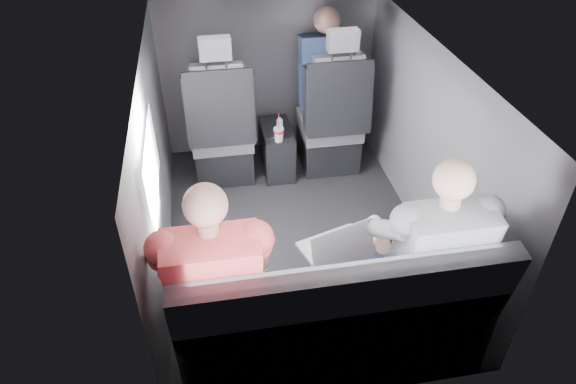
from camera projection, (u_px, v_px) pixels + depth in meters
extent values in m
plane|color=black|center=(296.00, 235.00, 3.74)|extent=(2.60, 2.60, 0.00)
plane|color=#B2B2AD|center=(298.00, 58.00, 2.93)|extent=(2.60, 2.60, 0.00)
cube|color=#56565B|center=(156.00, 171.00, 3.21)|extent=(0.02, 2.60, 1.35)
cube|color=#56565B|center=(428.00, 145.00, 3.46)|extent=(0.02, 2.60, 1.35)
cube|color=#56565B|center=(269.00, 76.00, 4.36)|extent=(1.80, 0.02, 1.35)
cube|color=#56565B|center=(351.00, 311.00, 2.31)|extent=(1.80, 0.02, 1.35)
cube|color=white|center=(152.00, 167.00, 2.84)|extent=(0.02, 0.75, 0.42)
cube|color=black|center=(339.00, 90.00, 3.85)|extent=(0.35, 0.11, 0.59)
cube|color=black|center=(223.00, 157.00, 4.31)|extent=(0.46, 0.48, 0.30)
cube|color=#59595E|center=(222.00, 134.00, 4.16)|extent=(0.48, 0.46, 0.14)
cube|color=#59595E|center=(220.00, 104.00, 3.78)|extent=(0.38, 0.18, 0.61)
cube|color=black|center=(190.00, 110.00, 3.77)|extent=(0.08, 0.21, 0.53)
cube|color=black|center=(249.00, 105.00, 3.83)|extent=(0.08, 0.21, 0.53)
cube|color=black|center=(220.00, 109.00, 3.74)|extent=(0.50, 0.11, 0.58)
cube|color=#59595E|center=(215.00, 48.00, 3.49)|extent=(0.22, 0.10, 0.15)
cube|color=black|center=(328.00, 147.00, 4.44)|extent=(0.46, 0.48, 0.30)
cube|color=#59595E|center=(329.00, 125.00, 4.29)|extent=(0.48, 0.46, 0.14)
cube|color=#59595E|center=(338.00, 95.00, 3.91)|extent=(0.38, 0.18, 0.61)
cube|color=black|center=(310.00, 101.00, 3.90)|extent=(0.08, 0.21, 0.53)
cube|color=black|center=(365.00, 96.00, 3.96)|extent=(0.08, 0.21, 0.53)
cube|color=black|center=(340.00, 100.00, 3.86)|extent=(0.50, 0.11, 0.58)
cube|color=#59595E|center=(343.00, 40.00, 3.61)|extent=(0.22, 0.10, 0.15)
cube|color=black|center=(277.00, 149.00, 4.32)|extent=(0.24, 0.48, 0.40)
cylinder|color=black|center=(273.00, 136.00, 4.09)|extent=(0.09, 0.09, 0.01)
cylinder|color=black|center=(286.00, 135.00, 4.11)|extent=(0.09, 0.09, 0.01)
cube|color=#59595E|center=(331.00, 327.00, 2.80)|extent=(1.60, 0.50, 0.45)
cube|color=#59595E|center=(348.00, 302.00, 2.35)|extent=(1.60, 0.17, 0.47)
cylinder|color=red|center=(279.00, 131.00, 3.98)|extent=(0.08, 0.08, 0.02)
cylinder|color=white|center=(279.00, 129.00, 3.97)|extent=(0.08, 0.08, 0.01)
cylinder|color=red|center=(279.00, 121.00, 3.93)|extent=(0.01, 0.01, 0.13)
cylinder|color=#A9C9E5|center=(280.00, 127.00, 4.09)|extent=(0.05, 0.05, 0.12)
cylinder|color=#A9C9E5|center=(280.00, 119.00, 4.05)|extent=(0.03, 0.03, 0.02)
cube|color=silver|center=(224.00, 260.00, 2.70)|extent=(0.34, 0.27, 0.02)
cube|color=silver|center=(224.00, 260.00, 2.68)|extent=(0.28, 0.16, 0.00)
cube|color=silver|center=(223.00, 249.00, 2.75)|extent=(0.10, 0.06, 0.00)
cube|color=silver|center=(225.00, 263.00, 2.51)|extent=(0.33, 0.10, 0.22)
cube|color=white|center=(225.00, 262.00, 2.52)|extent=(0.29, 0.08, 0.19)
cube|color=#A6A6AB|center=(335.00, 247.00, 2.77)|extent=(0.42, 0.34, 0.02)
cube|color=silver|center=(336.00, 248.00, 2.76)|extent=(0.32, 0.22, 0.00)
cube|color=#A6A6AB|center=(332.00, 237.00, 2.83)|extent=(0.12, 0.08, 0.00)
cube|color=#A6A6AB|center=(344.00, 250.00, 2.58)|extent=(0.36, 0.18, 0.24)
cube|color=white|center=(343.00, 249.00, 2.58)|extent=(0.32, 0.15, 0.20)
cube|color=black|center=(417.00, 237.00, 2.84)|extent=(0.38, 0.30, 0.02)
cube|color=black|center=(418.00, 237.00, 2.82)|extent=(0.30, 0.18, 0.00)
cube|color=black|center=(413.00, 227.00, 2.89)|extent=(0.11, 0.07, 0.00)
cube|color=black|center=(431.00, 238.00, 2.65)|extent=(0.35, 0.14, 0.23)
cube|color=white|center=(431.00, 237.00, 2.66)|extent=(0.30, 0.11, 0.19)
cube|color=#2E2E32|center=(194.00, 290.00, 2.62)|extent=(0.16, 0.46, 0.14)
cube|color=#2E2E32|center=(239.00, 284.00, 2.65)|extent=(0.16, 0.46, 0.14)
cube|color=#2E2E32|center=(198.00, 294.00, 2.99)|extent=(0.14, 0.14, 0.45)
cube|color=#2E2E32|center=(238.00, 289.00, 3.02)|extent=(0.14, 0.14, 0.45)
cube|color=#E05349|center=(214.00, 280.00, 2.32)|extent=(0.42, 0.28, 0.57)
sphere|color=tan|center=(205.00, 205.00, 2.10)|extent=(0.19, 0.19, 0.19)
cylinder|color=tan|center=(170.00, 259.00, 2.57)|extent=(0.12, 0.29, 0.13)
cylinder|color=tan|center=(254.00, 249.00, 2.63)|extent=(0.12, 0.29, 0.13)
cube|color=navy|center=(397.00, 264.00, 2.77)|extent=(0.16, 0.46, 0.14)
cube|color=navy|center=(437.00, 259.00, 2.80)|extent=(0.16, 0.46, 0.14)
cube|color=navy|center=(377.00, 271.00, 3.14)|extent=(0.14, 0.14, 0.45)
cube|color=navy|center=(413.00, 266.00, 3.17)|extent=(0.14, 0.14, 0.45)
cube|color=gray|center=(440.00, 252.00, 2.48)|extent=(0.42, 0.28, 0.57)
sphere|color=beige|center=(454.00, 180.00, 2.26)|extent=(0.19, 0.19, 0.19)
cylinder|color=beige|center=(379.00, 234.00, 2.73)|extent=(0.12, 0.29, 0.13)
cylinder|color=beige|center=(453.00, 225.00, 2.78)|extent=(0.12, 0.29, 0.13)
cube|color=navy|center=(325.00, 71.00, 4.19)|extent=(0.42, 0.27, 0.61)
sphere|color=tan|center=(327.00, 20.00, 3.96)|extent=(0.21, 0.21, 0.21)
cube|color=navy|center=(322.00, 100.00, 4.41)|extent=(0.36, 0.42, 0.13)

